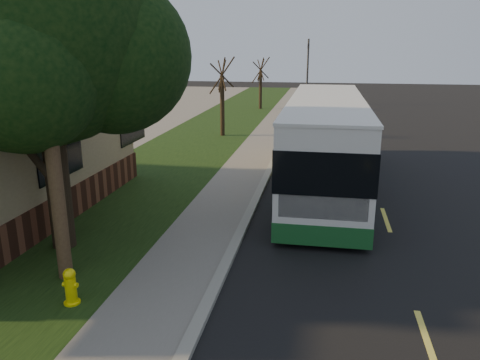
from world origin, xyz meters
name	(u,v)px	position (x,y,z in m)	size (l,w,h in m)	color
ground	(202,319)	(0.00, 0.00, 0.00)	(120.00, 120.00, 0.00)	black
road	(373,182)	(4.00, 10.00, 0.01)	(8.00, 80.00, 0.01)	black
curb	(267,176)	(0.00, 10.00, 0.06)	(0.25, 80.00, 0.12)	gray
sidewalk	(242,175)	(-1.00, 10.00, 0.04)	(2.00, 80.00, 0.08)	slate
grass_verge	(157,171)	(-4.50, 10.00, 0.04)	(5.00, 80.00, 0.07)	black
fire_hydrant	(71,286)	(-2.60, 0.00, 0.43)	(0.32, 0.32, 0.74)	yellow
utility_pole	(42,61)	(-3.31, 0.99, 4.63)	(2.86, 3.21, 9.07)	#473321
leafy_tree	(46,34)	(-4.17, 2.65, 5.17)	(6.30, 6.00, 7.80)	black
bare_tree_near	(222,98)	(-3.50, 18.00, 2.15)	(1.38, 1.21, 4.31)	black
bare_tree_far	(261,84)	(-3.00, 30.00, 2.00)	(1.38, 1.21, 4.03)	black
traffic_signal	(308,67)	(0.50, 34.00, 3.16)	(0.18, 0.22, 5.50)	#2D2D30
transit_bus	(325,140)	(2.14, 9.18, 1.69)	(2.71, 11.74, 3.18)	silver
dumpster	(25,168)	(-8.28, 7.03, 0.73)	(1.62, 1.32, 1.36)	black
distant_car	(329,110)	(2.36, 25.33, 0.67)	(1.58, 3.92, 1.34)	black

